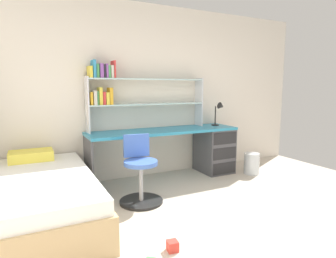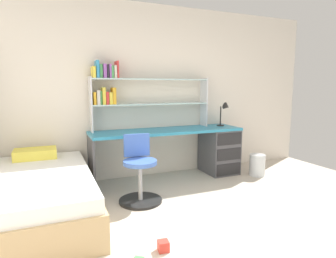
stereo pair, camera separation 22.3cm
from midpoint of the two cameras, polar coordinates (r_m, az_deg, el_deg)
room_shell at (r=2.76m, az=-14.71°, el=6.53°), size 5.65×6.37×2.60m
desk at (r=4.58m, az=8.58°, el=-3.61°), size 2.27×0.59×0.75m
bookshelf_hutch at (r=4.18m, az=-5.79°, el=7.65°), size 1.80×0.22×0.98m
desk_lamp at (r=4.72m, az=12.64°, el=3.65°), size 0.20×0.17×0.38m
swivel_chair at (r=3.50m, az=-3.83°, el=-9.21°), size 0.52×0.52×0.81m
bed_platform at (r=3.35m, az=-23.21°, el=-12.12°), size 1.18×1.96×0.60m
waste_bin at (r=4.76m, az=18.61°, el=-6.81°), size 0.24×0.24×0.33m
toy_block_red_1 at (r=2.61m, az=1.71°, el=-22.27°), size 0.10×0.10×0.09m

